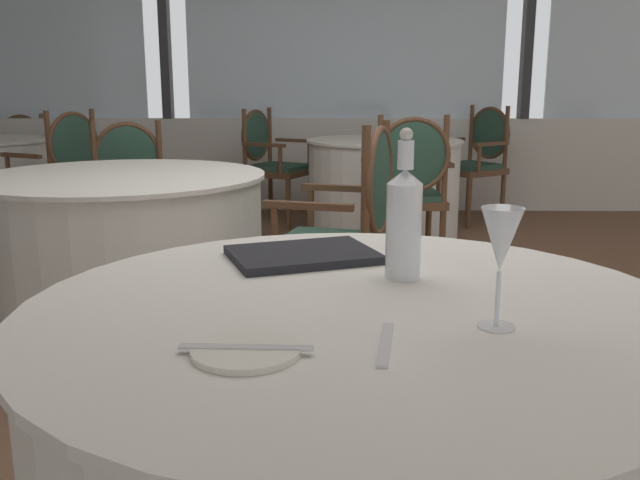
{
  "coord_description": "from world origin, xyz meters",
  "views": [
    {
      "loc": [
        -0.11,
        -2.72,
        1.15
      ],
      "look_at": [
        -0.14,
        -1.24,
        0.81
      ],
      "focal_mm": 38.44,
      "sensor_mm": 36.0,
      "label": 1
    }
  ],
  "objects_px": {
    "water_bottle": "(404,220)",
    "wine_glass": "(501,243)",
    "menu_book": "(302,255)",
    "dining_chair_0_2": "(269,157)",
    "dining_chair_0_1": "(478,155)",
    "dining_chair_1_1": "(351,222)",
    "side_plate": "(246,351)",
    "dining_chair_2_2": "(63,169)",
    "dining_chair_2_0": "(18,155)",
    "dining_chair_1_2": "(129,184)",
    "dining_chair_0_0": "(409,182)"
  },
  "relations": [
    {
      "from": "wine_glass",
      "to": "menu_book",
      "type": "height_order",
      "value": "wine_glass"
    },
    {
      "from": "dining_chair_0_2",
      "to": "dining_chair_2_2",
      "type": "xyz_separation_m",
      "value": [
        -1.37,
        -0.95,
        0.01
      ]
    },
    {
      "from": "water_bottle",
      "to": "menu_book",
      "type": "height_order",
      "value": "water_bottle"
    },
    {
      "from": "water_bottle",
      "to": "dining_chair_0_1",
      "type": "distance_m",
      "value": 4.6
    },
    {
      "from": "dining_chair_0_1",
      "to": "dining_chair_1_2",
      "type": "relative_size",
      "value": 1.05
    },
    {
      "from": "wine_glass",
      "to": "dining_chair_0_2",
      "type": "bearing_deg",
      "value": 99.94
    },
    {
      "from": "dining_chair_2_2",
      "to": "wine_glass",
      "type": "bearing_deg",
      "value": 146.99
    },
    {
      "from": "dining_chair_0_2",
      "to": "wine_glass",
      "type": "bearing_deg",
      "value": -54.6
    },
    {
      "from": "side_plate",
      "to": "dining_chair_2_2",
      "type": "bearing_deg",
      "value": 115.0
    },
    {
      "from": "dining_chair_1_1",
      "to": "dining_chair_2_2",
      "type": "height_order",
      "value": "dining_chair_1_1"
    },
    {
      "from": "dining_chair_0_2",
      "to": "dining_chair_1_2",
      "type": "relative_size",
      "value": 1.03
    },
    {
      "from": "wine_glass",
      "to": "dining_chair_0_0",
      "type": "relative_size",
      "value": 0.21
    },
    {
      "from": "dining_chair_0_1",
      "to": "dining_chair_1_1",
      "type": "height_order",
      "value": "dining_chair_1_1"
    },
    {
      "from": "dining_chair_1_1",
      "to": "menu_book",
      "type": "bearing_deg",
      "value": 98.53
    },
    {
      "from": "dining_chair_1_1",
      "to": "dining_chair_2_2",
      "type": "bearing_deg",
      "value": -28.87
    },
    {
      "from": "side_plate",
      "to": "dining_chair_1_2",
      "type": "relative_size",
      "value": 0.18
    },
    {
      "from": "dining_chair_0_0",
      "to": "wine_glass",
      "type": "bearing_deg",
      "value": 171.86
    },
    {
      "from": "dining_chair_0_2",
      "to": "dining_chair_1_1",
      "type": "distance_m",
      "value": 2.93
    },
    {
      "from": "water_bottle",
      "to": "wine_glass",
      "type": "xyz_separation_m",
      "value": [
        0.13,
        -0.31,
        0.02
      ]
    },
    {
      "from": "water_bottle",
      "to": "dining_chair_1_1",
      "type": "bearing_deg",
      "value": 92.88
    },
    {
      "from": "wine_glass",
      "to": "dining_chair_1_1",
      "type": "xyz_separation_m",
      "value": [
        -0.2,
        1.76,
        -0.31
      ]
    },
    {
      "from": "wine_glass",
      "to": "dining_chair_0_1",
      "type": "xyz_separation_m",
      "value": [
        0.97,
        4.77,
        -0.32
      ]
    },
    {
      "from": "dining_chair_0_1",
      "to": "dining_chair_1_1",
      "type": "bearing_deg",
      "value": 34.28
    },
    {
      "from": "dining_chair_2_0",
      "to": "dining_chair_2_2",
      "type": "height_order",
      "value": "dining_chair_2_2"
    },
    {
      "from": "side_plate",
      "to": "dining_chair_0_0",
      "type": "distance_m",
      "value": 3.34
    },
    {
      "from": "dining_chair_1_2",
      "to": "dining_chair_0_1",
      "type": "bearing_deg",
      "value": 108.46
    },
    {
      "from": "dining_chair_0_1",
      "to": "side_plate",
      "type": "bearing_deg",
      "value": 39.73
    },
    {
      "from": "menu_book",
      "to": "dining_chair_2_2",
      "type": "relative_size",
      "value": 0.34
    },
    {
      "from": "dining_chair_0_0",
      "to": "dining_chair_0_2",
      "type": "xyz_separation_m",
      "value": [
        -1.01,
        1.47,
        0.0
      ]
    },
    {
      "from": "menu_book",
      "to": "dining_chair_2_0",
      "type": "xyz_separation_m",
      "value": [
        -2.83,
        4.7,
        -0.23
      ]
    },
    {
      "from": "side_plate",
      "to": "dining_chair_1_2",
      "type": "distance_m",
      "value": 3.44
    },
    {
      "from": "dining_chair_2_0",
      "to": "wine_glass",
      "type": "bearing_deg",
      "value": 27.93
    },
    {
      "from": "side_plate",
      "to": "menu_book",
      "type": "xyz_separation_m",
      "value": [
        0.06,
        0.59,
        0.01
      ]
    },
    {
      "from": "menu_book",
      "to": "dining_chair_0_2",
      "type": "height_order",
      "value": "dining_chair_0_2"
    },
    {
      "from": "water_bottle",
      "to": "dining_chair_2_0",
      "type": "distance_m",
      "value": 5.75
    },
    {
      "from": "side_plate",
      "to": "dining_chair_2_2",
      "type": "relative_size",
      "value": 0.17
    },
    {
      "from": "wine_glass",
      "to": "dining_chair_2_2",
      "type": "bearing_deg",
      "value": 120.73
    },
    {
      "from": "dining_chair_0_0",
      "to": "dining_chair_2_2",
      "type": "xyz_separation_m",
      "value": [
        -2.38,
        0.52,
        0.01
      ]
    },
    {
      "from": "menu_book",
      "to": "dining_chair_0_2",
      "type": "relative_size",
      "value": 0.34
    },
    {
      "from": "wine_glass",
      "to": "dining_chair_2_2",
      "type": "height_order",
      "value": "dining_chair_2_2"
    },
    {
      "from": "menu_book",
      "to": "dining_chair_2_2",
      "type": "xyz_separation_m",
      "value": [
        -1.83,
        3.2,
        -0.18
      ]
    },
    {
      "from": "water_bottle",
      "to": "dining_chair_1_2",
      "type": "height_order",
      "value": "water_bottle"
    },
    {
      "from": "side_plate",
      "to": "dining_chair_2_0",
      "type": "bearing_deg",
      "value": 117.66
    },
    {
      "from": "side_plate",
      "to": "wine_glass",
      "type": "relative_size",
      "value": 0.82
    },
    {
      "from": "dining_chair_2_0",
      "to": "dining_chair_2_2",
      "type": "xyz_separation_m",
      "value": [
        1.0,
        -1.49,
        0.05
      ]
    },
    {
      "from": "dining_chair_0_0",
      "to": "dining_chair_2_0",
      "type": "relative_size",
      "value": 1.09
    },
    {
      "from": "dining_chair_1_2",
      "to": "dining_chair_0_2",
      "type": "bearing_deg",
      "value": 138.96
    },
    {
      "from": "dining_chair_0_2",
      "to": "dining_chair_2_0",
      "type": "height_order",
      "value": "dining_chair_0_2"
    },
    {
      "from": "side_plate",
      "to": "water_bottle",
      "type": "distance_m",
      "value": 0.53
    },
    {
      "from": "side_plate",
      "to": "water_bottle",
      "type": "height_order",
      "value": "water_bottle"
    }
  ]
}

